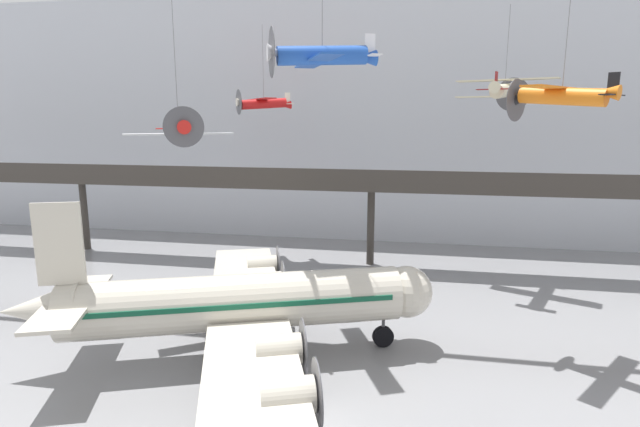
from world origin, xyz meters
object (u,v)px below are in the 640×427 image
object	(u,v)px
suspended_plane_orange_highwing	(562,95)
suspended_plane_red_highwing	(264,103)
suspended_plane_silver_racer	(179,130)
suspended_plane_cream_biplane	(505,90)
airliner_silver_main	(234,303)
suspended_plane_blue_trainer	(322,56)

from	to	relation	value
suspended_plane_orange_highwing	suspended_plane_red_highwing	distance (m)	28.25
suspended_plane_silver_racer	suspended_plane_orange_highwing	distance (m)	22.61
suspended_plane_cream_biplane	suspended_plane_red_highwing	world-z (taller)	suspended_plane_cream_biplane
airliner_silver_main	suspended_plane_blue_trainer	world-z (taller)	suspended_plane_blue_trainer
suspended_plane_cream_biplane	suspended_plane_blue_trainer	bearing A→B (deg)	156.30
suspended_plane_blue_trainer	suspended_plane_red_highwing	distance (m)	19.00
airliner_silver_main	suspended_plane_cream_biplane	world-z (taller)	suspended_plane_cream_biplane
suspended_plane_silver_racer	suspended_plane_orange_highwing	world-z (taller)	suspended_plane_orange_highwing
suspended_plane_cream_biplane	suspended_plane_red_highwing	bearing A→B (deg)	100.17
suspended_plane_silver_racer	suspended_plane_blue_trainer	bearing A→B (deg)	62.04
airliner_silver_main	suspended_plane_blue_trainer	xyz separation A→B (m)	(4.28, 4.84, 14.11)
suspended_plane_cream_biplane	suspended_plane_blue_trainer	size ratio (longest dim) A/B	1.00
suspended_plane_cream_biplane	suspended_plane_blue_trainer	distance (m)	17.47
airliner_silver_main	suspended_plane_red_highwing	size ratio (longest dim) A/B	3.30
airliner_silver_main	suspended_plane_blue_trainer	bearing A→B (deg)	28.23
airliner_silver_main	suspended_plane_orange_highwing	bearing A→B (deg)	-7.42
airliner_silver_main	suspended_plane_red_highwing	xyz separation A→B (m)	(-4.48, 21.54, 11.79)
suspended_plane_cream_biplane	suspended_plane_silver_racer	bearing A→B (deg)	143.14
suspended_plane_cream_biplane	suspended_plane_orange_highwing	xyz separation A→B (m)	(0.86, -12.86, -0.89)
suspended_plane_orange_highwing	suspended_plane_blue_trainer	bearing A→B (deg)	32.10
suspended_plane_cream_biplane	suspended_plane_blue_trainer	xyz separation A→B (m)	(-12.55, -12.06, 1.53)
suspended_plane_silver_racer	suspended_plane_blue_trainer	distance (m)	10.14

